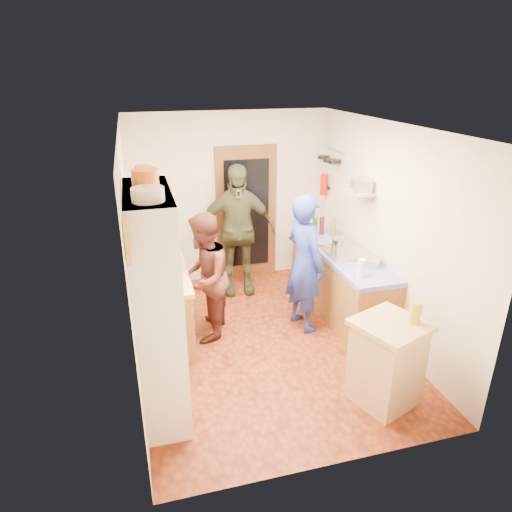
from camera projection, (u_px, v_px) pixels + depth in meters
name	position (u px, v px, depth m)	size (l,w,h in m)	color
floor	(266.00, 341.00, 5.70)	(3.00, 4.00, 0.02)	brown
ceiling	(268.00, 125.00, 4.70)	(3.00, 4.00, 0.02)	silver
wall_back	(230.00, 198.00, 7.00)	(3.00, 0.02, 2.60)	beige
wall_front	(342.00, 336.00, 3.41)	(3.00, 0.02, 2.60)	beige
wall_left	(130.00, 257.00, 4.84)	(0.02, 4.00, 2.60)	beige
wall_right	(385.00, 232.00, 5.57)	(0.02, 4.00, 2.60)	beige
door_frame	(246.00, 214.00, 7.12)	(0.95, 0.06, 2.10)	brown
door_glass	(247.00, 214.00, 7.09)	(0.70, 0.02, 1.70)	black
hutch_body	(157.00, 306.00, 4.25)	(0.40, 1.20, 2.20)	white
hutch_top_shelf	(147.00, 193.00, 3.84)	(0.40, 1.14, 0.04)	white
plate_stack	(148.00, 194.00, 3.51)	(0.26, 0.26, 0.11)	white
orange_pot_a	(145.00, 180.00, 3.81)	(0.22, 0.22, 0.18)	orange
orange_pot_b	(144.00, 173.00, 4.13)	(0.16, 0.16, 0.14)	orange
left_counter_base	(163.00, 306.00, 5.65)	(0.60, 1.40, 0.85)	olive
left_counter_top	(160.00, 273.00, 5.48)	(0.64, 1.44, 0.05)	tan
toaster	(167.00, 278.00, 5.07)	(0.26, 0.17, 0.19)	white
kettle	(156.00, 268.00, 5.35)	(0.16, 0.16, 0.17)	white
orange_bowl	(166.00, 265.00, 5.54)	(0.19, 0.19, 0.09)	orange
chopping_board	(158.00, 251.00, 6.02)	(0.30, 0.22, 0.03)	tan
right_counter_base	(339.00, 283.00, 6.28)	(0.60, 2.20, 0.84)	olive
right_counter_top	(342.00, 252.00, 6.10)	(0.62, 2.22, 0.06)	#1D19B6
hob	(346.00, 252.00, 5.98)	(0.55, 0.58, 0.04)	silver
pot_on_hob	(339.00, 243.00, 6.03)	(0.20, 0.20, 0.13)	silver
bottle_a	(315.00, 227.00, 6.56)	(0.07, 0.07, 0.27)	#143F14
bottle_b	(322.00, 226.00, 6.62)	(0.07, 0.07, 0.26)	#591419
bottle_c	(333.00, 227.00, 6.55)	(0.07, 0.07, 0.29)	olive
paper_towel	(361.00, 268.00, 5.28)	(0.10, 0.10, 0.21)	white
mixing_bowl	(369.00, 261.00, 5.61)	(0.28, 0.28, 0.11)	silver
island_base	(386.00, 365.00, 4.52)	(0.55, 0.55, 0.86)	tan
island_top	(391.00, 325.00, 4.35)	(0.62, 0.62, 0.05)	tan
cutting_board	(384.00, 323.00, 4.36)	(0.35, 0.28, 0.02)	white
oil_jar	(415.00, 312.00, 4.31)	(0.11, 0.11, 0.22)	#AD9E2D
pan_rail	(334.00, 150.00, 6.63)	(0.02, 0.02, 0.65)	silver
pan_hang_a	(334.00, 161.00, 6.51)	(0.18, 0.18, 0.05)	black
pan_hang_b	(329.00, 160.00, 6.69)	(0.16, 0.16, 0.05)	black
pan_hang_c	(323.00, 157.00, 6.87)	(0.17, 0.17, 0.05)	black
wall_shelf	(360.00, 192.00, 5.78)	(0.26, 0.42, 0.03)	tan
radio	(361.00, 185.00, 5.75)	(0.22, 0.30, 0.15)	silver
ext_bracket	(327.00, 188.00, 7.02)	(0.06, 0.10, 0.04)	black
fire_extinguisher	(324.00, 185.00, 6.98)	(0.11, 0.11, 0.32)	red
picture_frame	(127.00, 239.00, 3.18)	(0.03, 0.25, 0.30)	gold
person_hob	(308.00, 264.00, 5.70)	(0.65, 0.43, 1.78)	#23349F
person_left	(207.00, 277.00, 5.55)	(0.78, 0.61, 1.61)	#4C221E
person_back	(238.00, 230.00, 6.61)	(1.14, 0.47, 1.95)	#373823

